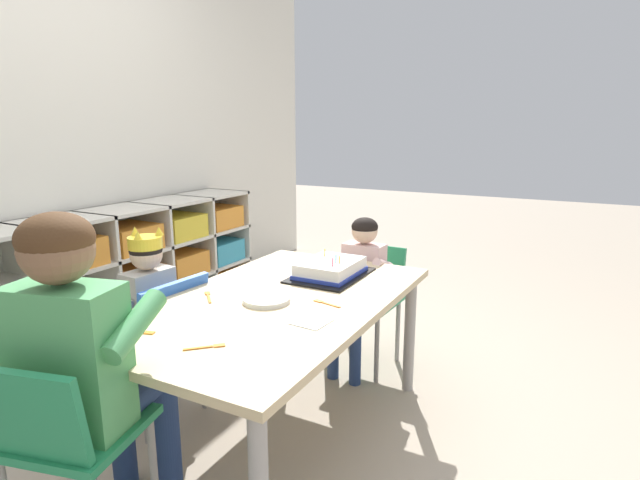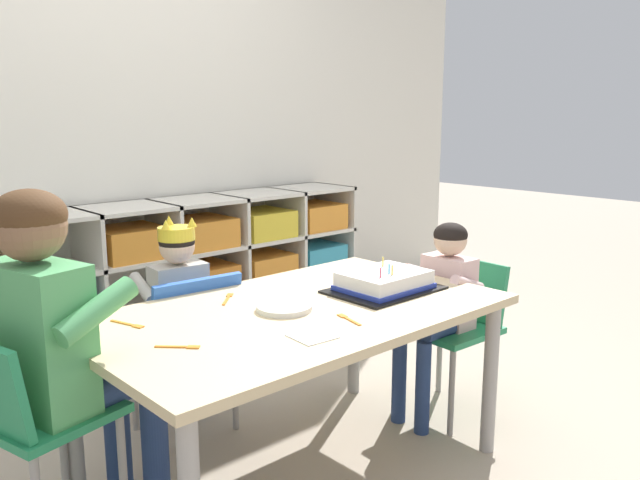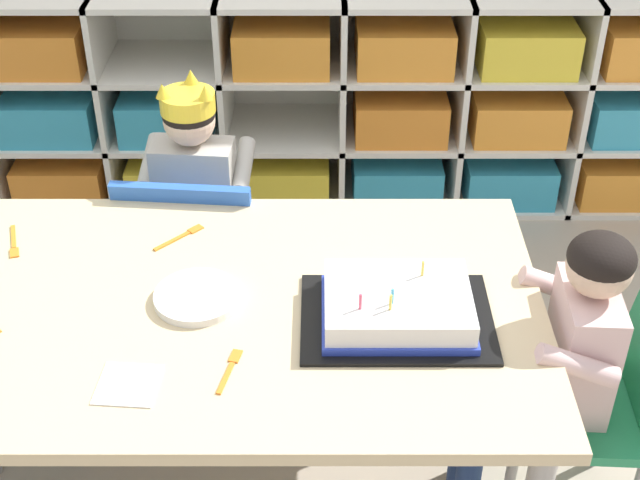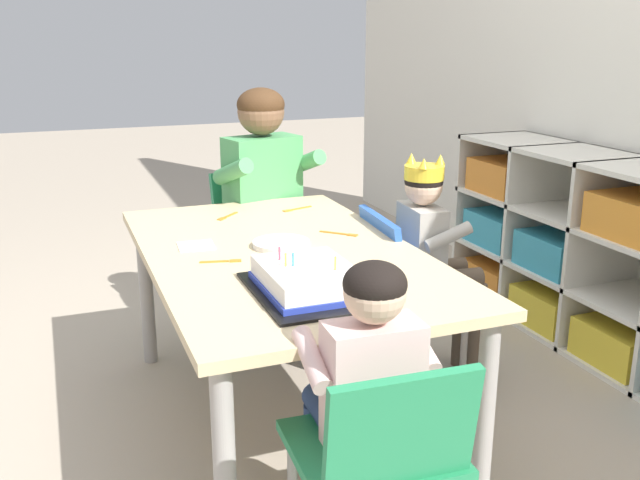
{
  "view_description": "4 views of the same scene",
  "coord_description": "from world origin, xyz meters",
  "px_view_note": "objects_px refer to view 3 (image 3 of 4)",
  "views": [
    {
      "loc": [
        -1.57,
        -1.03,
        1.26
      ],
      "look_at": [
        0.26,
        -0.06,
        0.79
      ],
      "focal_mm": 28.38,
      "sensor_mm": 36.0,
      "label": 1
    },
    {
      "loc": [
        -1.33,
        -1.57,
        1.24
      ],
      "look_at": [
        0.11,
        0.0,
        0.82
      ],
      "focal_mm": 36.38,
      "sensor_mm": 36.0,
      "label": 2
    },
    {
      "loc": [
        0.22,
        -1.46,
        1.8
      ],
      "look_at": [
        0.21,
        -0.01,
        0.78
      ],
      "focal_mm": 50.48,
      "sensor_mm": 36.0,
      "label": 3
    },
    {
      "loc": [
        2.02,
        -0.65,
        1.26
      ],
      "look_at": [
        0.19,
        0.05,
        0.69
      ],
      "focal_mm": 39.78,
      "sensor_mm": 36.0,
      "label": 4
    }
  ],
  "objects_px": {
    "child_with_crown": "(201,181)",
    "paper_plate_stack": "(199,297)",
    "fork_by_napkin": "(232,368)",
    "activity_table": "(220,327)",
    "classroom_chair_blue": "(197,245)",
    "fork_near_cake_tray": "(16,243)",
    "classroom_chair_guest_side": "(597,395)",
    "fork_near_child_seat": "(184,236)",
    "birthday_cake_on_tray": "(399,308)",
    "guest_at_table_side": "(559,351)"
  },
  "relations": [
    {
      "from": "child_with_crown",
      "to": "paper_plate_stack",
      "type": "height_order",
      "value": "child_with_crown"
    },
    {
      "from": "paper_plate_stack",
      "to": "fork_by_napkin",
      "type": "relative_size",
      "value": 1.48
    },
    {
      "from": "activity_table",
      "to": "classroom_chair_blue",
      "type": "xyz_separation_m",
      "value": [
        -0.12,
        0.5,
        -0.14
      ]
    },
    {
      "from": "classroom_chair_blue",
      "to": "fork_near_cake_tray",
      "type": "height_order",
      "value": "classroom_chair_blue"
    },
    {
      "from": "classroom_chair_blue",
      "to": "activity_table",
      "type": "bearing_deg",
      "value": 108.12
    },
    {
      "from": "child_with_crown",
      "to": "fork_near_cake_tray",
      "type": "distance_m",
      "value": 0.55
    },
    {
      "from": "classroom_chair_guest_side",
      "to": "fork_near_cake_tray",
      "type": "xyz_separation_m",
      "value": [
        -1.31,
        0.27,
        0.22
      ]
    },
    {
      "from": "activity_table",
      "to": "fork_near_child_seat",
      "type": "height_order",
      "value": "fork_near_child_seat"
    },
    {
      "from": "fork_near_child_seat",
      "to": "fork_by_napkin",
      "type": "distance_m",
      "value": 0.47
    },
    {
      "from": "birthday_cake_on_tray",
      "to": "paper_plate_stack",
      "type": "height_order",
      "value": "birthday_cake_on_tray"
    },
    {
      "from": "activity_table",
      "to": "paper_plate_stack",
      "type": "distance_m",
      "value": 0.08
    },
    {
      "from": "guest_at_table_side",
      "to": "paper_plate_stack",
      "type": "bearing_deg",
      "value": -91.36
    },
    {
      "from": "classroom_chair_blue",
      "to": "guest_at_table_side",
      "type": "bearing_deg",
      "value": 151.88
    },
    {
      "from": "paper_plate_stack",
      "to": "child_with_crown",
      "type": "bearing_deg",
      "value": 96.48
    },
    {
      "from": "guest_at_table_side",
      "to": "fork_near_cake_tray",
      "type": "distance_m",
      "value": 1.24
    },
    {
      "from": "activity_table",
      "to": "classroom_chair_blue",
      "type": "relative_size",
      "value": 2.12
    },
    {
      "from": "child_with_crown",
      "to": "fork_near_child_seat",
      "type": "bearing_deg",
      "value": 95.67
    },
    {
      "from": "fork_by_napkin",
      "to": "birthday_cake_on_tray",
      "type": "bearing_deg",
      "value": 127.0
    },
    {
      "from": "birthday_cake_on_tray",
      "to": "paper_plate_stack",
      "type": "xyz_separation_m",
      "value": [
        -0.42,
        0.06,
        -0.02
      ]
    },
    {
      "from": "classroom_chair_guest_side",
      "to": "guest_at_table_side",
      "type": "xyz_separation_m",
      "value": [
        -0.1,
        0.01,
        0.13
      ]
    },
    {
      "from": "classroom_chair_guest_side",
      "to": "paper_plate_stack",
      "type": "distance_m",
      "value": 0.9
    },
    {
      "from": "classroom_chair_blue",
      "to": "classroom_chair_guest_side",
      "type": "xyz_separation_m",
      "value": [
        0.94,
        -0.55,
        -0.01
      ]
    },
    {
      "from": "classroom_chair_guest_side",
      "to": "birthday_cake_on_tray",
      "type": "height_order",
      "value": "birthday_cake_on_tray"
    },
    {
      "from": "child_with_crown",
      "to": "fork_near_child_seat",
      "type": "xyz_separation_m",
      "value": [
        0.01,
        -0.36,
        0.07
      ]
    },
    {
      "from": "guest_at_table_side",
      "to": "fork_by_napkin",
      "type": "bearing_deg",
      "value": -74.45
    },
    {
      "from": "activity_table",
      "to": "fork_by_napkin",
      "type": "height_order",
      "value": "fork_by_napkin"
    },
    {
      "from": "activity_table",
      "to": "fork_near_cake_tray",
      "type": "height_order",
      "value": "fork_near_cake_tray"
    },
    {
      "from": "classroom_chair_blue",
      "to": "paper_plate_stack",
      "type": "height_order",
      "value": "classroom_chair_blue"
    },
    {
      "from": "birthday_cake_on_tray",
      "to": "activity_table",
      "type": "bearing_deg",
      "value": 172.32
    },
    {
      "from": "fork_by_napkin",
      "to": "child_with_crown",
      "type": "bearing_deg",
      "value": -155.94
    },
    {
      "from": "guest_at_table_side",
      "to": "birthday_cake_on_tray",
      "type": "bearing_deg",
      "value": -86.13
    },
    {
      "from": "child_with_crown",
      "to": "classroom_chair_blue",
      "type": "bearing_deg",
      "value": 90.45
    },
    {
      "from": "fork_near_child_seat",
      "to": "classroom_chair_guest_side",
      "type": "bearing_deg",
      "value": 117.13
    },
    {
      "from": "paper_plate_stack",
      "to": "fork_near_cake_tray",
      "type": "distance_m",
      "value": 0.49
    },
    {
      "from": "classroom_chair_blue",
      "to": "fork_near_cake_tray",
      "type": "xyz_separation_m",
      "value": [
        -0.37,
        -0.28,
        0.21
      ]
    },
    {
      "from": "guest_at_table_side",
      "to": "fork_by_napkin",
      "type": "relative_size",
      "value": 6.54
    },
    {
      "from": "classroom_chair_blue",
      "to": "fork_near_cake_tray",
      "type": "bearing_deg",
      "value": 42.33
    },
    {
      "from": "paper_plate_stack",
      "to": "fork_near_cake_tray",
      "type": "xyz_separation_m",
      "value": [
        -0.44,
        0.2,
        -0.01
      ]
    },
    {
      "from": "classroom_chair_blue",
      "to": "fork_near_cake_tray",
      "type": "distance_m",
      "value": 0.51
    },
    {
      "from": "classroom_chair_guest_side",
      "to": "guest_at_table_side",
      "type": "distance_m",
      "value": 0.16
    },
    {
      "from": "guest_at_table_side",
      "to": "fork_near_child_seat",
      "type": "height_order",
      "value": "guest_at_table_side"
    },
    {
      "from": "child_with_crown",
      "to": "paper_plate_stack",
      "type": "relative_size",
      "value": 4.67
    },
    {
      "from": "activity_table",
      "to": "classroom_chair_guest_side",
      "type": "xyz_separation_m",
      "value": [
        0.82,
        -0.05,
        -0.15
      ]
    },
    {
      "from": "child_with_crown",
      "to": "classroom_chair_guest_side",
      "type": "relative_size",
      "value": 1.35
    },
    {
      "from": "classroom_chair_blue",
      "to": "guest_at_table_side",
      "type": "height_order",
      "value": "guest_at_table_side"
    },
    {
      "from": "activity_table",
      "to": "paper_plate_stack",
      "type": "xyz_separation_m",
      "value": [
        -0.04,
        0.01,
        0.07
      ]
    },
    {
      "from": "classroom_chair_guest_side",
      "to": "fork_by_napkin",
      "type": "xyz_separation_m",
      "value": [
        -0.78,
        -0.15,
        0.22
      ]
    },
    {
      "from": "child_with_crown",
      "to": "birthday_cake_on_tray",
      "type": "distance_m",
      "value": 0.82
    },
    {
      "from": "guest_at_table_side",
      "to": "fork_near_child_seat",
      "type": "bearing_deg",
      "value": -106.48
    },
    {
      "from": "birthday_cake_on_tray",
      "to": "fork_near_cake_tray",
      "type": "distance_m",
      "value": 0.9
    }
  ]
}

